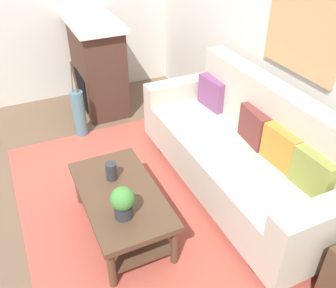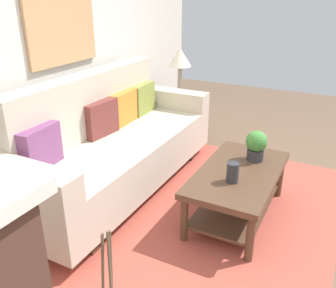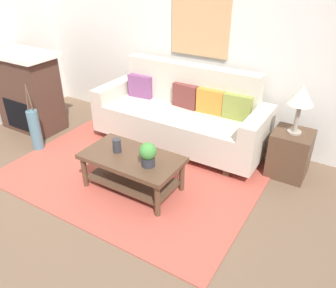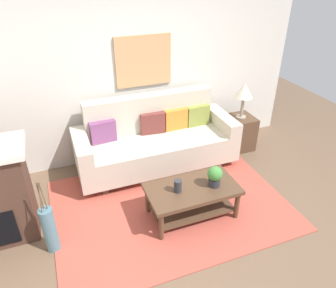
{
  "view_description": "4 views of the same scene",
  "coord_description": "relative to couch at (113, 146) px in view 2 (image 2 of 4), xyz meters",
  "views": [
    {
      "loc": [
        2.35,
        -0.35,
        2.42
      ],
      "look_at": [
        -0.02,
        0.76,
        0.62
      ],
      "focal_mm": 39.39,
      "sensor_mm": 36.0,
      "label": 1
    },
    {
      "loc": [
        -2.35,
        -0.43,
        1.77
      ],
      "look_at": [
        0.17,
        0.88,
        0.54
      ],
      "focal_mm": 38.49,
      "sensor_mm": 36.0,
      "label": 2
    },
    {
      "loc": [
        2.13,
        -2.21,
        2.34
      ],
      "look_at": [
        0.4,
        0.64,
        0.45
      ],
      "focal_mm": 35.94,
      "sensor_mm": 36.0,
      "label": 3
    },
    {
      "loc": [
        -1.18,
        -2.49,
        2.83
      ],
      "look_at": [
        0.13,
        0.92,
        0.66
      ],
      "focal_mm": 34.35,
      "sensor_mm": 36.0,
      "label": 4
    }
  ],
  "objects": [
    {
      "name": "ground_plane",
      "position": [
        -0.13,
        -1.42,
        -0.43
      ],
      "size": [
        9.2,
        9.2,
        0.0
      ],
      "primitive_type": "plane",
      "color": "brown"
    },
    {
      "name": "throw_pillow_plum",
      "position": [
        -0.74,
        0.12,
        0.25
      ],
      "size": [
        0.37,
        0.15,
        0.32
      ],
      "primitive_type": "cube",
      "rotation": [
        0.0,
        0.0,
        0.1
      ],
      "color": "#7A4270",
      "rests_on": "couch"
    },
    {
      "name": "coffee_table",
      "position": [
        0.05,
        -1.18,
        -0.12
      ],
      "size": [
        1.1,
        0.6,
        0.43
      ],
      "color": "#513826",
      "rests_on": "ground_plane"
    },
    {
      "name": "side_table",
      "position": [
        1.47,
        0.03,
        -0.15
      ],
      "size": [
        0.44,
        0.44,
        0.56
      ],
      "primitive_type": "cube",
      "color": "#513826",
      "rests_on": "ground_plane"
    },
    {
      "name": "area_rug",
      "position": [
        -0.13,
        -0.92,
        -0.43
      ],
      "size": [
        2.95,
        2.13,
        0.01
      ],
      "primitive_type": "cube",
      "color": "#B24C3D",
      "rests_on": "ground_plane"
    },
    {
      "name": "framed_painting",
      "position": [
        0.0,
        0.47,
        1.08
      ],
      "size": [
        0.82,
        0.03,
        0.73
      ],
      "primitive_type": "cube",
      "color": "tan"
    },
    {
      "name": "couch",
      "position": [
        0.0,
        0.0,
        0.0
      ],
      "size": [
        2.34,
        0.84,
        1.08
      ],
      "color": "beige",
      "rests_on": "ground_plane"
    },
    {
      "name": "potted_plant_tabletop",
      "position": [
        0.31,
        -1.24,
        0.14
      ],
      "size": [
        0.18,
        0.18,
        0.26
      ],
      "color": "#2D2D33",
      "rests_on": "coffee_table"
    },
    {
      "name": "throw_pillow_maroon",
      "position": [
        0.0,
        0.12,
        0.25
      ],
      "size": [
        0.37,
        0.16,
        0.32
      ],
      "primitive_type": "cube",
      "rotation": [
        0.0,
        0.0,
        -0.1
      ],
      "color": "brown",
      "rests_on": "couch"
    },
    {
      "name": "floor_vase_branch_b",
      "position": [
        -1.61,
        -1.11,
        0.31
      ],
      "size": [
        0.02,
        0.04,
        0.36
      ],
      "primitive_type": "cylinder",
      "rotation": [
        0.09,
        -0.02,
        0.0
      ],
      "color": "brown",
      "rests_on": "floor_vase"
    },
    {
      "name": "throw_pillow_olive",
      "position": [
        0.74,
        0.12,
        0.25
      ],
      "size": [
        0.36,
        0.13,
        0.32
      ],
      "primitive_type": "cube",
      "rotation": [
        0.0,
        0.0,
        0.04
      ],
      "color": "olive",
      "rests_on": "couch"
    },
    {
      "name": "throw_pillow_orange",
      "position": [
        0.37,
        0.12,
        0.25
      ],
      "size": [
        0.36,
        0.14,
        0.32
      ],
      "primitive_type": "cube",
      "rotation": [
        0.0,
        0.0,
        0.04
      ],
      "color": "orange",
      "rests_on": "couch"
    },
    {
      "name": "wall_back",
      "position": [
        -0.13,
        0.54,
        0.92
      ],
      "size": [
        5.2,
        0.1,
        2.7
      ],
      "primitive_type": "cube",
      "color": "silver",
      "rests_on": "ground_plane"
    },
    {
      "name": "tabletop_vase",
      "position": [
        -0.14,
        -1.19,
        0.08
      ],
      "size": [
        0.09,
        0.09,
        0.16
      ],
      "primitive_type": "cylinder",
      "color": "#2D2D33",
      "rests_on": "coffee_table"
    },
    {
      "name": "floor_vase_branch_c",
      "position": [
        -1.61,
        -1.15,
        0.31
      ],
      "size": [
        0.04,
        0.03,
        0.36
      ],
      "primitive_type": "cylinder",
      "rotation": [
        -0.05,
        0.09,
        0.0
      ],
      "color": "brown",
      "rests_on": "floor_vase"
    },
    {
      "name": "floor_vase_branch_a",
      "position": [
        -1.58,
        -1.13,
        0.31
      ],
      "size": [
        0.03,
        0.04,
        0.36
      ],
      "primitive_type": "cylinder",
      "rotation": [
        0.07,
        -0.04,
        0.0
      ],
      "color": "brown",
      "rests_on": "floor_vase"
    },
    {
      "name": "table_lamp",
      "position": [
        1.47,
        0.03,
        0.56
      ],
      "size": [
        0.28,
        0.28,
        0.57
      ],
      "color": "gray",
      "rests_on": "side_table"
    }
  ]
}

